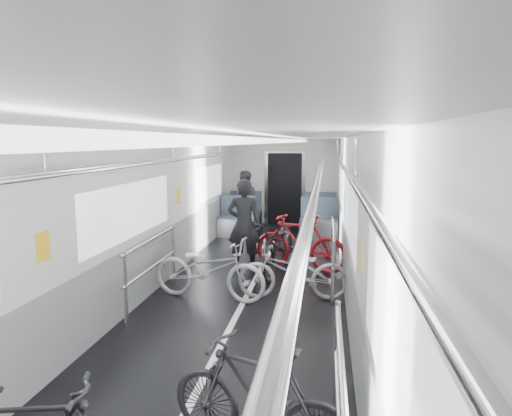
{
  "coord_description": "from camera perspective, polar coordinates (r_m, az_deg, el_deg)",
  "views": [
    {
      "loc": [
        1.16,
        -5.84,
        2.34
      ],
      "look_at": [
        0.0,
        1.66,
        1.22
      ],
      "focal_mm": 32.0,
      "sensor_mm": 36.0,
      "label": 1
    }
  ],
  "objects": [
    {
      "name": "bike_aisle",
      "position": [
        8.14,
        2.98,
        -4.79
      ],
      "size": [
        0.96,
        1.93,
        0.97
      ],
      "primitive_type": "imported",
      "rotation": [
        0.0,
        0.0,
        -0.17
      ],
      "color": "black",
      "rests_on": "floor"
    },
    {
      "name": "person_seated",
      "position": [
        11.63,
        -1.52,
        0.75
      ],
      "size": [
        0.9,
        0.78,
        1.59
      ],
      "primitive_type": "imported",
      "rotation": [
        0.0,
        0.0,
        3.4
      ],
      "color": "#34313A",
      "rests_on": "floor"
    },
    {
      "name": "bike_right_mid",
      "position": [
        6.83,
        4.68,
        -7.88
      ],
      "size": [
        1.69,
        0.73,
        0.86
      ],
      "primitive_type": "imported",
      "rotation": [
        0.0,
        0.0,
        -1.48
      ],
      "color": "#A2A2A7",
      "rests_on": "floor"
    },
    {
      "name": "bike_right_far",
      "position": [
        8.29,
        5.51,
        -4.32
      ],
      "size": [
        1.81,
        0.96,
        1.04
      ],
      "primitive_type": "imported",
      "rotation": [
        0.0,
        0.0,
        -1.85
      ],
      "color": "maroon",
      "rests_on": "floor"
    },
    {
      "name": "person_standing",
      "position": [
        8.26,
        -1.5,
        -2.11
      ],
      "size": [
        0.63,
        0.43,
        1.67
      ],
      "primitive_type": "imported",
      "rotation": [
        0.0,
        0.0,
        3.2
      ],
      "color": "black",
      "rests_on": "floor"
    },
    {
      "name": "bike_left_far",
      "position": [
        6.84,
        -5.87,
        -7.59
      ],
      "size": [
        1.83,
        0.89,
        0.92
      ],
      "primitive_type": "imported",
      "rotation": [
        0.0,
        0.0,
        1.41
      ],
      "color": "#B6B6BB",
      "rests_on": "floor"
    },
    {
      "name": "car_shell",
      "position": [
        7.8,
        0.14,
        -0.55
      ],
      "size": [
        3.02,
        14.01,
        2.41
      ],
      "color": "black",
      "rests_on": "ground"
    },
    {
      "name": "bike_right_near",
      "position": [
        3.63,
        0.42,
        -22.84
      ],
      "size": [
        1.57,
        0.88,
        0.91
      ],
      "primitive_type": "imported",
      "rotation": [
        0.0,
        0.0,
        -1.89
      ],
      "color": "black",
      "rests_on": "floor"
    }
  ]
}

